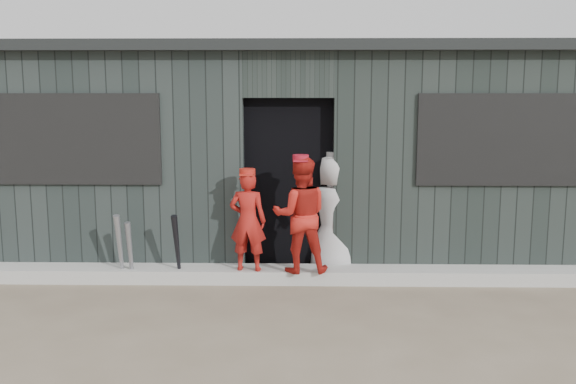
{
  "coord_description": "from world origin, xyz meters",
  "views": [
    {
      "loc": [
        0.13,
        -5.0,
        2.1
      ],
      "look_at": [
        0.0,
        1.8,
        1.0
      ],
      "focal_mm": 40.0,
      "sensor_mm": 36.0,
      "label": 1
    }
  ],
  "objects_px": {
    "bat_left": "(120,248)",
    "player_grey_back": "(333,214)",
    "bat_mid": "(130,252)",
    "bat_right": "(177,249)",
    "player_red_left": "(248,221)",
    "player_red_right": "(301,215)",
    "dugout": "(290,150)"
  },
  "relations": [
    {
      "from": "player_grey_back",
      "to": "bat_right",
      "type": "bearing_deg",
      "value": 23.54
    },
    {
      "from": "bat_mid",
      "to": "player_red_right",
      "type": "height_order",
      "value": "player_red_right"
    },
    {
      "from": "bat_left",
      "to": "bat_right",
      "type": "relative_size",
      "value": 1.01
    },
    {
      "from": "bat_right",
      "to": "player_grey_back",
      "type": "xyz_separation_m",
      "value": [
        1.7,
        0.44,
        0.3
      ]
    },
    {
      "from": "bat_mid",
      "to": "player_red_left",
      "type": "relative_size",
      "value": 0.64
    },
    {
      "from": "bat_left",
      "to": "dugout",
      "type": "height_order",
      "value": "dugout"
    },
    {
      "from": "bat_right",
      "to": "player_red_left",
      "type": "bearing_deg",
      "value": 2.11
    },
    {
      "from": "bat_left",
      "to": "dugout",
      "type": "relative_size",
      "value": 0.1
    },
    {
      "from": "player_red_left",
      "to": "player_red_right",
      "type": "bearing_deg",
      "value": -177.94
    },
    {
      "from": "player_red_right",
      "to": "bat_right",
      "type": "bearing_deg",
      "value": -3.72
    },
    {
      "from": "bat_mid",
      "to": "player_red_right",
      "type": "distance_m",
      "value": 1.9
    },
    {
      "from": "bat_left",
      "to": "player_grey_back",
      "type": "bearing_deg",
      "value": 10.85
    },
    {
      "from": "bat_left",
      "to": "bat_mid",
      "type": "height_order",
      "value": "bat_left"
    },
    {
      "from": "dugout",
      "to": "player_grey_back",
      "type": "bearing_deg",
      "value": -69.51
    },
    {
      "from": "bat_mid",
      "to": "player_grey_back",
      "type": "relative_size",
      "value": 0.5
    },
    {
      "from": "bat_mid",
      "to": "dugout",
      "type": "xyz_separation_m",
      "value": [
        1.71,
        1.79,
        0.94
      ]
    },
    {
      "from": "bat_mid",
      "to": "bat_right",
      "type": "xyz_separation_m",
      "value": [
        0.52,
        -0.01,
        0.04
      ]
    },
    {
      "from": "bat_left",
      "to": "player_red_left",
      "type": "height_order",
      "value": "player_red_left"
    },
    {
      "from": "player_red_left",
      "to": "player_red_right",
      "type": "xyz_separation_m",
      "value": [
        0.57,
        -0.04,
        0.08
      ]
    },
    {
      "from": "bat_mid",
      "to": "bat_left",
      "type": "bearing_deg",
      "value": -172.44
    },
    {
      "from": "player_red_right",
      "to": "dugout",
      "type": "height_order",
      "value": "dugout"
    },
    {
      "from": "player_red_right",
      "to": "player_grey_back",
      "type": "xyz_separation_m",
      "value": [
        0.37,
        0.45,
        -0.08
      ]
    },
    {
      "from": "bat_mid",
      "to": "bat_right",
      "type": "distance_m",
      "value": 0.52
    },
    {
      "from": "bat_right",
      "to": "player_red_right",
      "type": "bearing_deg",
      "value": -0.51
    },
    {
      "from": "bat_left",
      "to": "bat_mid",
      "type": "distance_m",
      "value": 0.11
    },
    {
      "from": "bat_mid",
      "to": "dugout",
      "type": "relative_size",
      "value": 0.08
    },
    {
      "from": "bat_left",
      "to": "bat_right",
      "type": "distance_m",
      "value": 0.62
    },
    {
      "from": "player_red_left",
      "to": "dugout",
      "type": "height_order",
      "value": "dugout"
    },
    {
      "from": "bat_left",
      "to": "player_red_left",
      "type": "xyz_separation_m",
      "value": [
        1.39,
        0.03,
        0.3
      ]
    },
    {
      "from": "player_red_left",
      "to": "player_grey_back",
      "type": "relative_size",
      "value": 0.79
    },
    {
      "from": "bat_mid",
      "to": "bat_right",
      "type": "relative_size",
      "value": 0.88
    },
    {
      "from": "bat_left",
      "to": "player_grey_back",
      "type": "relative_size",
      "value": 0.58
    }
  ]
}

